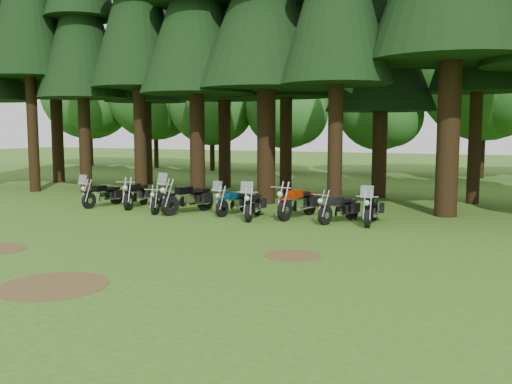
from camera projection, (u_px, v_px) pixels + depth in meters
ground at (131, 245)px, 15.53m from camera, size 120.00×120.00×0.00m
pine_back_0 at (52, 1)px, 32.27m from camera, size 5.00×5.00×17.21m
pine_back_1 at (144, 8)px, 31.18m from camera, size 4.52×4.52×16.22m
pine_back_4 at (383, 12)px, 25.06m from camera, size 4.94×4.94×13.78m
decid_0 at (91, 94)px, 46.66m from camera, size 8.00×7.78×10.00m
decid_1 at (157, 94)px, 44.69m from camera, size 7.91×7.69×9.88m
decid_2 at (214, 103)px, 41.69m from camera, size 6.72×6.53×8.40m
decid_3 at (289, 108)px, 39.78m from camera, size 6.12×5.95×7.65m
decid_4 at (383, 110)px, 38.39m from camera, size 5.93×5.76×7.41m
decid_5 at (492, 78)px, 34.95m from camera, size 8.45×8.21×10.56m
dirt_patch_1 at (293, 255)px, 14.20m from camera, size 1.40×1.40×0.01m
dirt_patch_2 at (53, 286)px, 11.49m from camera, size 2.20×2.20×0.01m
motorcycle_0 at (103, 195)px, 23.05m from camera, size 0.57×2.17×1.36m
motorcycle_1 at (136, 195)px, 22.81m from camera, size 0.72×2.31×0.96m
motorcycle_2 at (162, 201)px, 21.55m from camera, size 0.58×1.97×0.81m
motorcycle_3 at (188, 199)px, 21.25m from camera, size 1.10×2.47×1.58m
motorcycle_4 at (234, 203)px, 20.92m from camera, size 0.63×2.09×1.31m
motorcycle_5 at (253, 205)px, 19.94m from camera, size 0.75×2.24×1.41m
motorcycle_6 at (298, 203)px, 20.14m from camera, size 0.63×2.45×1.01m
motorcycle_7 at (339, 209)px, 19.19m from camera, size 0.91×2.01×0.86m
motorcycle_8 at (371, 210)px, 18.83m from camera, size 0.46×2.20×1.38m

